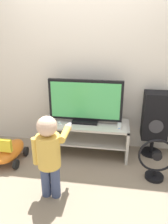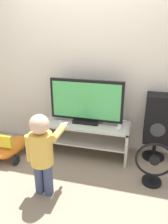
{
  "view_description": "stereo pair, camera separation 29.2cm",
  "coord_description": "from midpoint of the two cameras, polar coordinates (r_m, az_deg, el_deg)",
  "views": [
    {
      "loc": [
        0.42,
        -2.54,
        1.75
      ],
      "look_at": [
        0.0,
        0.15,
        0.68
      ],
      "focal_mm": 35.0,
      "sensor_mm": 36.0,
      "label": 1
    },
    {
      "loc": [
        0.71,
        -2.48,
        1.75
      ],
      "look_at": [
        0.0,
        0.15,
        0.68
      ],
      "focal_mm": 35.0,
      "sensor_mm": 36.0,
      "label": 2
    }
  ],
  "objects": [
    {
      "name": "television",
      "position": [
        2.99,
        3.38,
        2.55
      ],
      "size": [
        1.02,
        0.2,
        0.61
      ],
      "color": "black",
      "rests_on": "tv_stand"
    },
    {
      "name": "game_console",
      "position": [
        2.98,
        12.04,
        -3.91
      ],
      "size": [
        0.05,
        0.19,
        0.04
      ],
      "color": "white",
      "rests_on": "tv_stand"
    },
    {
      "name": "child",
      "position": [
        2.32,
        -7.36,
        -9.64
      ],
      "size": [
        0.36,
        0.52,
        0.95
      ],
      "color": "#3F4C72",
      "rests_on": "ground_plane"
    },
    {
      "name": "remote_primary",
      "position": [
        3.06,
        -3.4,
        -2.89
      ],
      "size": [
        0.1,
        0.13,
        0.03
      ],
      "color": "white",
      "rests_on": "tv_stand"
    },
    {
      "name": "wall_back",
      "position": [
        3.16,
        4.74,
        13.15
      ],
      "size": [
        10.0,
        0.06,
        2.6
      ],
      "color": "silver",
      "rests_on": "ground_plane"
    },
    {
      "name": "speaker_tower",
      "position": [
        3.14,
        21.3,
        -2.09
      ],
      "size": [
        0.35,
        0.31,
        0.93
      ],
      "color": "black",
      "rests_on": "ground_plane"
    },
    {
      "name": "floor_fan",
      "position": [
        2.78,
        20.71,
        -13.1
      ],
      "size": [
        0.44,
        0.23,
        0.54
      ],
      "color": "black",
      "rests_on": "ground_plane"
    },
    {
      "name": "tv_stand",
      "position": [
        3.15,
        3.12,
        -5.55
      ],
      "size": [
        1.23,
        0.48,
        0.48
      ],
      "color": "beige",
      "rests_on": "ground_plane"
    },
    {
      "name": "ground_plane",
      "position": [
        3.11,
        2.04,
        -12.81
      ],
      "size": [
        16.0,
        16.0,
        0.0
      ],
      "primitive_type": "plane",
      "color": "gray"
    },
    {
      "name": "ride_on_toy",
      "position": [
        3.25,
        -15.87,
        -8.81
      ],
      "size": [
        0.33,
        0.59,
        0.42
      ],
      "color": "orange",
      "rests_on": "ground_plane"
    }
  ]
}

